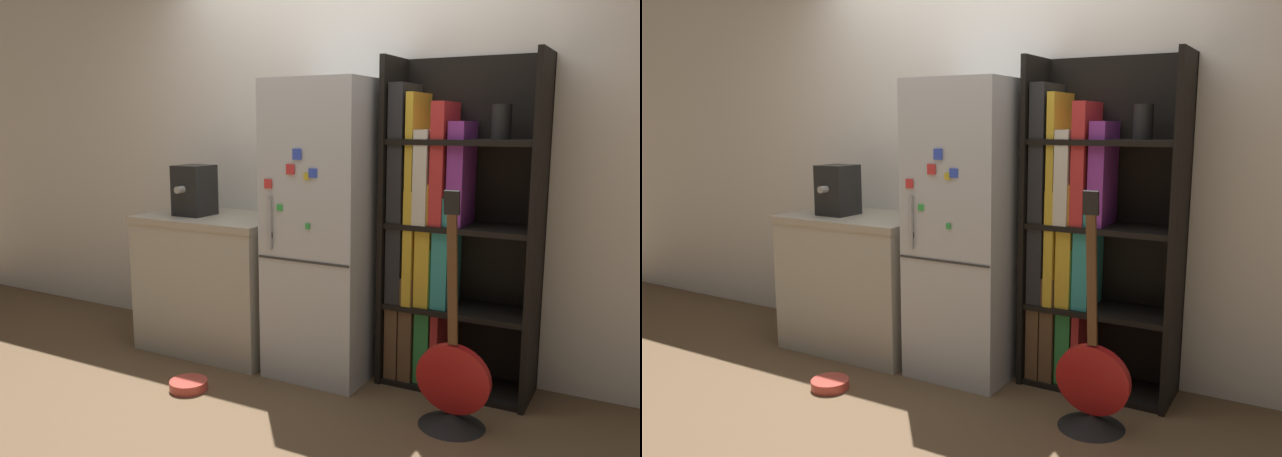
{
  "view_description": "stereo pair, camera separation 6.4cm",
  "coord_description": "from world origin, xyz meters",
  "views": [
    {
      "loc": [
        1.7,
        -3.04,
        1.48
      ],
      "look_at": [
        -0.06,
        0.15,
        0.86
      ],
      "focal_mm": 35.0,
      "sensor_mm": 36.0,
      "label": 1
    },
    {
      "loc": [
        1.75,
        -3.01,
        1.48
      ],
      "look_at": [
        -0.06,
        0.15,
        0.86
      ],
      "focal_mm": 35.0,
      "sensor_mm": 36.0,
      "label": 2
    }
  ],
  "objects": [
    {
      "name": "guitar",
      "position": [
        0.88,
        -0.21,
        0.17
      ],
      "size": [
        0.37,
        0.33,
        1.18
      ],
      "color": "black",
      "rests_on": "ground_plane"
    },
    {
      "name": "refrigerator",
      "position": [
        -0.0,
        0.14,
        0.86
      ],
      "size": [
        0.58,
        0.64,
        1.72
      ],
      "color": "silver",
      "rests_on": "ground_plane"
    },
    {
      "name": "wall_back",
      "position": [
        0.0,
        0.47,
        1.3
      ],
      "size": [
        8.0,
        0.05,
        2.6
      ],
      "color": "white",
      "rests_on": "ground_plane"
    },
    {
      "name": "espresso_machine",
      "position": [
        -0.96,
        0.09,
        1.05
      ],
      "size": [
        0.21,
        0.28,
        0.32
      ],
      "color": "black",
      "rests_on": "kitchen_counter"
    },
    {
      "name": "pet_bowl",
      "position": [
        -0.54,
        -0.5,
        0.03
      ],
      "size": [
        0.21,
        0.21,
        0.05
      ],
      "color": "#D84C3F",
      "rests_on": "ground_plane"
    },
    {
      "name": "ground_plane",
      "position": [
        0.0,
        0.0,
        0.0
      ],
      "size": [
        16.0,
        16.0,
        0.0
      ],
      "primitive_type": "plane",
      "color": "brown"
    },
    {
      "name": "kitchen_counter",
      "position": [
        -0.82,
        0.14,
        0.44
      ],
      "size": [
        0.96,
        0.64,
        0.89
      ],
      "color": "#BCB7A8",
      "rests_on": "ground_plane"
    },
    {
      "name": "bookshelf",
      "position": [
        0.64,
        0.29,
        0.85
      ],
      "size": [
        0.83,
        0.38,
        1.84
      ],
      "color": "black",
      "rests_on": "ground_plane"
    }
  ]
}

